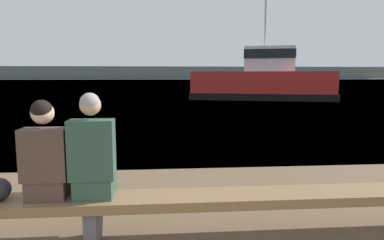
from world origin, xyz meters
name	(u,v)px	position (x,y,z in m)	size (l,w,h in m)	color
water_surface	(163,80)	(0.00, 125.79, 0.00)	(240.00, 240.00, 0.00)	teal
far_shoreline	(163,73)	(0.00, 199.01, 3.45)	(600.00, 12.00, 6.90)	#4C4C42
bench_main	(93,205)	(-0.82, 3.22, 0.37)	(8.54, 0.43, 0.45)	brown
person_left	(46,158)	(-1.23, 3.23, 0.85)	(0.41, 0.42, 0.94)	#4C382D
person_right	(93,154)	(-0.80, 3.23, 0.87)	(0.41, 0.42, 1.00)	#2D4C3D
tugboat_red	(263,83)	(6.75, 23.23, 1.15)	(10.15, 6.15, 7.03)	red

